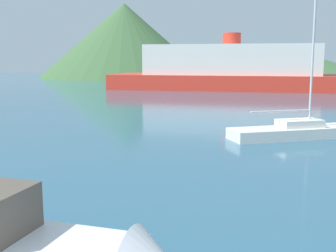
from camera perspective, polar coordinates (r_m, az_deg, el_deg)
name	(u,v)px	position (r m, az deg, el deg)	size (l,w,h in m)	color
sailboat_inner	(299,130)	(23.72, 17.37, -0.46)	(7.82, 4.89, 11.01)	white
ferry_distant	(231,70)	(59.84, 8.53, 7.55)	(33.84, 11.85, 7.75)	red
hill_west	(125,40)	(100.78, -5.90, 11.45)	(39.37, 39.37, 16.98)	#3D6038
hill_central	(282,63)	(96.86, 15.24, 8.27)	(43.68, 43.68, 6.78)	#3D6038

